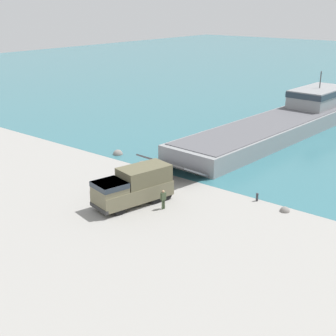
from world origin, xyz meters
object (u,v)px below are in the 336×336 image
(landing_craft, at_px, (286,120))
(mooring_bollard, at_px, (257,197))
(military_truck, at_px, (134,186))
(soldier_on_ramp, at_px, (163,198))

(landing_craft, distance_m, mooring_bollard, 24.25)
(military_truck, bearing_deg, mooring_bollard, 144.68)
(mooring_bollard, bearing_deg, landing_craft, 110.02)
(landing_craft, relative_size, mooring_bollard, 52.12)
(landing_craft, height_order, military_truck, landing_craft)
(landing_craft, relative_size, military_truck, 5.41)
(military_truck, distance_m, mooring_bollard, 10.73)
(military_truck, height_order, mooring_bollard, military_truck)
(soldier_on_ramp, relative_size, mooring_bollard, 2.22)
(military_truck, relative_size, mooring_bollard, 9.64)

